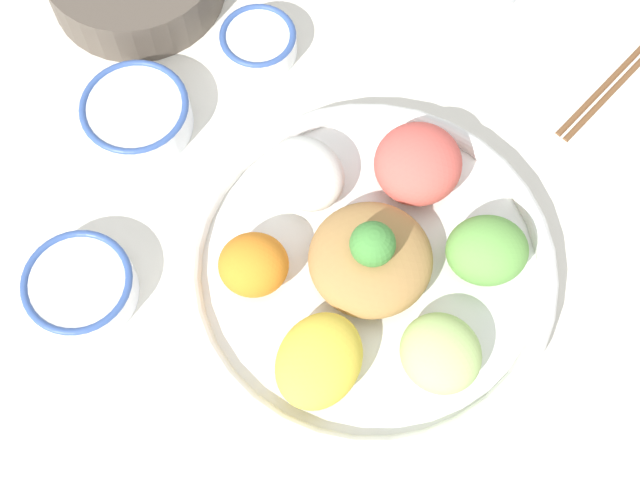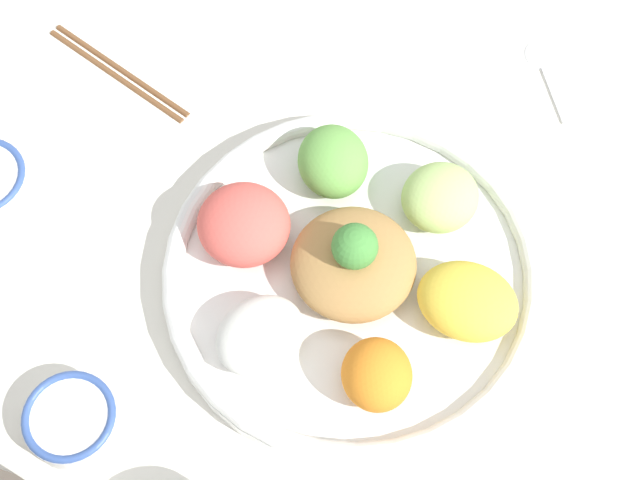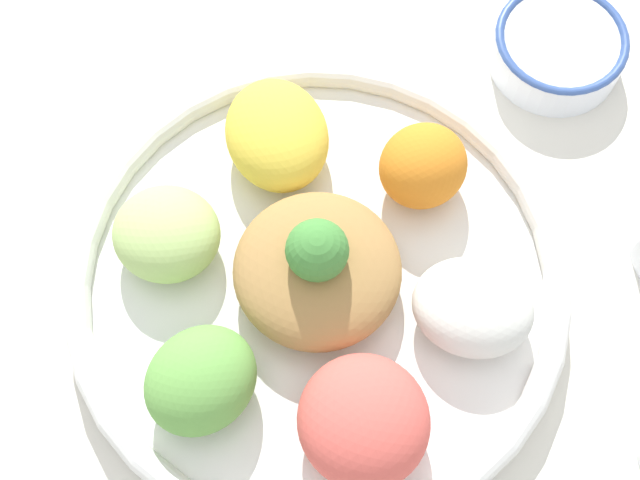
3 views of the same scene
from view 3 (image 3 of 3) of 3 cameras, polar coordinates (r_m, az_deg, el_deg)
ground_plane at (r=0.68m, az=3.15°, el=-4.46°), size 2.40×2.40×0.00m
salad_platter at (r=0.66m, az=-0.20°, el=-2.60°), size 0.38×0.38×0.11m
rice_bowl_plain at (r=0.79m, az=15.01°, el=11.81°), size 0.11×0.11×0.04m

